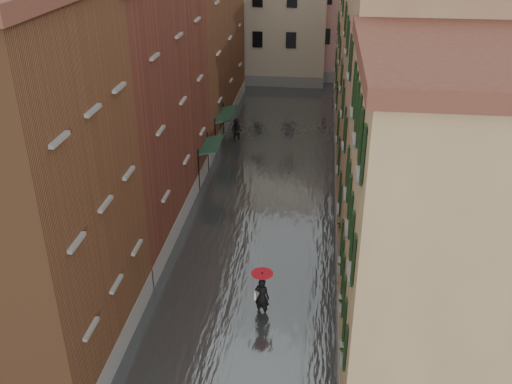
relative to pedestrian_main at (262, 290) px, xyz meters
The scene contains 15 objects.
ground 1.88m from the pedestrian_main, 129.33° to the right, with size 120.00×120.00×0.00m, color #565658.
floodwater 11.98m from the pedestrian_main, 94.35° to the left, with size 10.00×60.00×0.20m, color #464B4D.
building_left_near 10.00m from the pedestrian_main, 158.56° to the right, with size 6.00×8.00×13.00m, color brown.
building_left_mid 12.25m from the pedestrian_main, 135.03° to the left, with size 6.00×14.00×12.50m, color #5A2B1C.
building_left_far 24.90m from the pedestrian_main, 109.05° to the left, with size 6.00×16.00×14.00m, color brown.
building_right_near 8.20m from the pedestrian_main, 26.99° to the right, with size 6.00×8.00×11.50m, color #9B7950.
building_right_mid 11.28m from the pedestrian_main, 52.33° to the left, with size 6.00×14.00×13.00m, color #977C5B.
building_right_far 24.12m from the pedestrian_main, 75.09° to the left, with size 6.00×16.00×11.50m, color #9B7950.
building_end_cream 37.47m from the pedestrian_main, 96.04° to the left, with size 12.00×9.00×13.00m, color #B4A98F.
building_end_pink 39.52m from the pedestrian_main, 82.54° to the left, with size 10.00×9.00×12.00m, color tan.
awning_near 12.90m from the pedestrian_main, 110.00° to the left, with size 1.09×2.84×2.80m.
awning_far 18.24m from the pedestrian_main, 103.96° to the left, with size 1.09×3.31×2.80m.
window_planters 4.33m from the pedestrian_main, 29.09° to the right, with size 0.59×8.46×0.84m.
pedestrian_main is the anchor object (origin of this frame).
pedestrian_far 19.16m from the pedestrian_main, 101.54° to the left, with size 0.87×0.68×1.79m, color black.
Camera 1 is at (2.87, -17.75, 15.36)m, focal length 40.00 mm.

